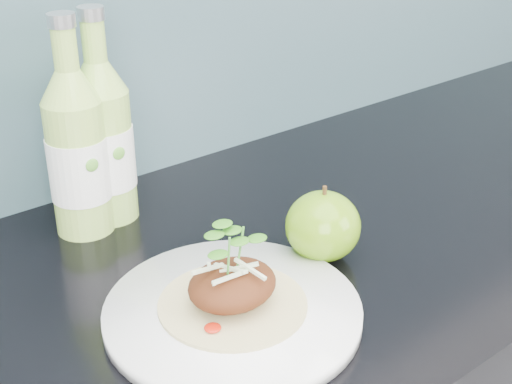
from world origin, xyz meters
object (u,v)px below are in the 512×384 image
at_px(green_apple, 323,226).
at_px(cider_bottle_left, 78,154).
at_px(cider_bottle_right, 104,142).
at_px(dinner_plate, 233,312).

height_order(green_apple, cider_bottle_left, cider_bottle_left).
bearing_deg(cider_bottle_left, cider_bottle_right, 2.23).
relative_size(green_apple, cider_bottle_left, 0.43).
distance_m(dinner_plate, cider_bottle_left, 0.29).
height_order(green_apple, cider_bottle_right, cider_bottle_right).
xyz_separation_m(green_apple, cider_bottle_left, (-0.19, 0.24, 0.06)).
bearing_deg(cider_bottle_right, cider_bottle_left, -143.36).
distance_m(dinner_plate, green_apple, 0.16).
distance_m(green_apple, cider_bottle_left, 0.31).
xyz_separation_m(green_apple, cider_bottle_right, (-0.15, 0.25, 0.06)).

